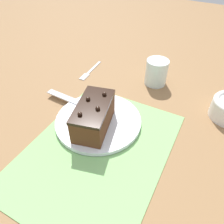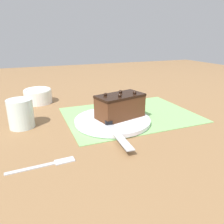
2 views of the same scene
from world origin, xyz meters
name	(u,v)px [view 1 (image 1 of 2)]	position (x,y,z in m)	size (l,w,h in m)	color
ground_plane	(97,150)	(0.00, 0.00, 0.00)	(3.00, 3.00, 0.00)	olive
placemat_woven	(97,150)	(0.00, 0.00, 0.00)	(0.46, 0.34, 0.00)	#7AB266
cake_plate	(98,121)	(-0.09, -0.05, 0.01)	(0.25, 0.25, 0.01)	white
chocolate_cake	(94,116)	(-0.06, -0.04, 0.06)	(0.17, 0.12, 0.09)	#512D19
serving_knife	(88,106)	(-0.12, -0.10, 0.02)	(0.03, 0.24, 0.01)	black
drinking_glass	(156,72)	(-0.37, 0.03, 0.05)	(0.08, 0.08, 0.09)	silver
dessert_fork	(89,72)	(-0.32, -0.23, 0.00)	(0.15, 0.02, 0.01)	#B7BABF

